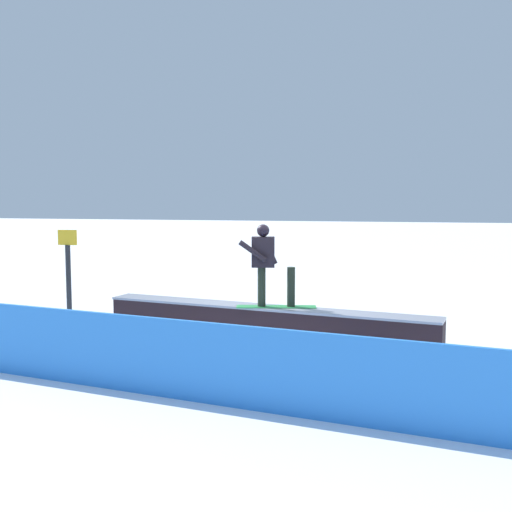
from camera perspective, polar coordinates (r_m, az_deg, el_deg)
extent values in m
plane|color=white|center=(11.04, 0.77, -8.27)|extent=(120.00, 120.00, 0.00)
cube|color=black|center=(10.97, 0.77, -6.61)|extent=(6.20, 1.42, 0.66)
cube|color=blue|center=(11.00, 0.77, -7.44)|extent=(6.21, 1.43, 0.16)
cube|color=#8F92A0|center=(10.90, 0.78, -4.82)|extent=(6.20, 1.48, 0.04)
cube|color=#2A8B43|center=(10.81, 1.91, -4.76)|extent=(1.43, 0.59, 0.01)
cylinder|color=black|center=(10.75, 0.53, -2.89)|extent=(0.17, 0.17, 0.70)
cylinder|color=black|center=(10.76, 3.30, -2.89)|extent=(0.17, 0.17, 0.70)
cube|color=black|center=(10.68, 0.68, 0.38)|extent=(0.44, 0.33, 0.53)
sphere|color=black|center=(10.66, 0.68, 2.40)|extent=(0.22, 0.22, 0.22)
cylinder|color=black|center=(10.52, -0.31, 0.45)|extent=(0.51, 0.20, 0.39)
cylinder|color=black|center=(10.84, 1.22, 0.59)|extent=(0.32, 0.16, 0.54)
cube|color=#2D7EE5|center=(7.90, -4.95, -9.90)|extent=(13.31, 2.11, 1.05)
cylinder|color=#262628|center=(12.59, -17.12, -2.88)|extent=(0.10, 0.10, 1.70)
cube|color=yellow|center=(12.49, -17.24, 1.67)|extent=(0.40, 0.04, 0.30)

